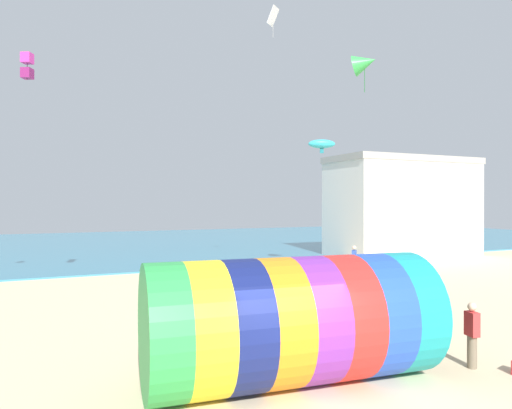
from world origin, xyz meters
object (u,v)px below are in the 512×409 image
kite_handler (472,334)px  kite_magenta_box (27,66)px  bystander_mid_beach (354,261)px  kite_cyan_parafoil (322,144)px  bystander_near_water (208,297)px  kite_white_diamond (273,17)px  kite_green_delta (365,63)px  giant_inflatable_tube (292,320)px

kite_handler → kite_magenta_box: kite_magenta_box is taller
bystander_mid_beach → kite_handler: bearing=-114.3°
kite_cyan_parafoil → bystander_near_water: (-4.39, 0.58, -5.65)m
bystander_near_water → kite_magenta_box: bearing=132.7°
kite_handler → kite_white_diamond: bearing=85.1°
kite_cyan_parafoil → kite_white_diamond: (1.63, 7.54, 7.98)m
kite_cyan_parafoil → kite_green_delta: kite_green_delta is taller
kite_green_delta → bystander_mid_beach: (1.91, 3.43, -10.16)m
kite_handler → kite_cyan_parafoil: size_ratio=1.48×
giant_inflatable_tube → kite_handler: (4.74, -1.03, -0.63)m
kite_handler → bystander_near_water: bystander_near_water is taller
kite_handler → kite_magenta_box: size_ratio=1.44×
giant_inflatable_tube → kite_green_delta: 15.61m
giant_inflatable_tube → kite_magenta_box: (-6.15, 12.67, 8.73)m
giant_inflatable_tube → kite_cyan_parafoil: kite_cyan_parafoil is taller
kite_white_diamond → kite_cyan_parafoil: bearing=-102.2°
giant_inflatable_tube → bystander_mid_beach: bearing=48.5°
kite_cyan_parafoil → kite_white_diamond: kite_white_diamond is taller
kite_cyan_parafoil → kite_handler: bearing=-86.4°
kite_white_diamond → kite_green_delta: 6.25m
kite_cyan_parafoil → kite_white_diamond: size_ratio=0.70×
kite_handler → bystander_mid_beach: (5.93, 13.11, 0.07)m
kite_magenta_box → kite_white_diamond: 12.84m
kite_magenta_box → bystander_near_water: (6.08, -6.58, -9.34)m
kite_white_diamond → bystander_near_water: 16.45m
kite_cyan_parafoil → bystander_mid_beach: 10.72m
kite_magenta_box → bystander_near_water: size_ratio=0.68×
kite_handler → bystander_near_water: size_ratio=0.98×
giant_inflatable_tube → kite_handler: bearing=-12.3°
kite_white_diamond → bystander_mid_beach: kite_white_diamond is taller
bystander_mid_beach → kite_white_diamond: bearing=168.5°
kite_cyan_parafoil → giant_inflatable_tube: bearing=-128.1°
giant_inflatable_tube → bystander_near_water: size_ratio=4.09×
kite_cyan_parafoil → kite_green_delta: 7.09m
giant_inflatable_tube → kite_magenta_box: kite_magenta_box is taller
kite_handler → bystander_mid_beach: bystander_mid_beach is taller
kite_handler → kite_white_diamond: (1.21, 14.08, 13.66)m
kite_magenta_box → kite_green_delta: (14.91, -4.02, 0.87)m
kite_handler → giant_inflatable_tube: bearing=167.7°
kite_white_diamond → kite_magenta_box: bearing=-178.2°
giant_inflatable_tube → bystander_near_water: giant_inflatable_tube is taller
kite_handler → bystander_mid_beach: bearing=65.7°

